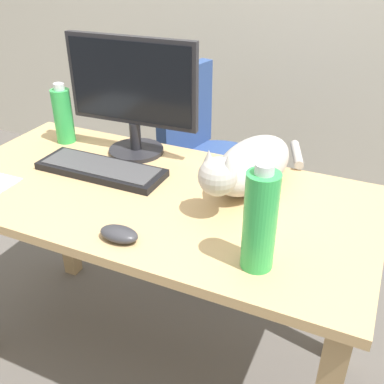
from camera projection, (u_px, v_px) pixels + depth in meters
name	position (u px, v px, depth m)	size (l,w,h in m)	color
ground_plane	(160.00, 355.00, 1.79)	(8.00, 8.00, 0.00)	#59544F
desk	(153.00, 222.00, 1.47)	(1.38, 0.69, 0.75)	tan
office_chair	(208.00, 180.00, 2.20)	(0.49, 0.48, 0.94)	black
monitor	(132.00, 92.00, 1.55)	(0.48, 0.20, 0.41)	#232328
keyboard	(101.00, 169.00, 1.52)	(0.44, 0.15, 0.03)	black
cat	(250.00, 165.00, 1.39)	(0.25, 0.60, 0.20)	#B2ADA8
computer_mouse	(119.00, 234.00, 1.19)	(0.11, 0.06, 0.04)	#333338
water_bottle	(63.00, 115.00, 1.70)	(0.07, 0.07, 0.23)	green
spray_bottle	(260.00, 221.00, 1.04)	(0.08, 0.08, 0.28)	green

